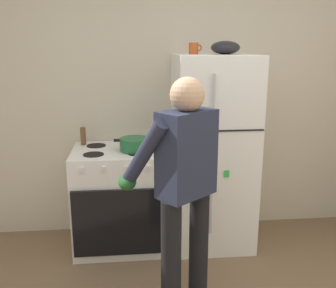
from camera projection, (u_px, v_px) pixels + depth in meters
The scene contains 8 objects.
kitchen_wall_back at pixel (163, 91), 3.65m from camera, with size 6.00×0.10×2.70m, color beige.
refrigerator at pixel (213, 152), 3.45m from camera, with size 0.68×0.72×1.70m.
stove_range at pixel (118, 199), 3.46m from camera, with size 0.76×0.67×0.90m.
person_cook at pixel (183, 180), 2.45m from camera, with size 0.64×0.67×1.60m.
red_pot at pixel (135, 144), 3.31m from camera, with size 0.35×0.25×0.11m.
coffee_mug at pixel (194, 48), 3.26m from camera, with size 0.11×0.08×0.10m.
pepper_mill at pixel (83, 136), 3.50m from camera, with size 0.05×0.05×0.15m, color brown.
mixing_bowl at pixel (225, 48), 3.23m from camera, with size 0.24×0.24×0.11m, color black.
Camera 1 is at (-0.32, -1.70, 1.79)m, focal length 41.55 mm.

